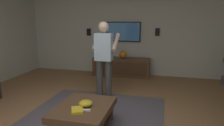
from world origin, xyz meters
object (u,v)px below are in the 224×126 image
object	(u,v)px
vase_round	(123,54)
remote_white	(85,110)
bowl	(85,103)
coffee_table	(84,112)
person_standing	(104,55)
book	(77,110)
tv	(123,32)
wall_speaker_left	(157,32)
wall_speaker_right	(89,32)
media_console	(121,67)

from	to	relation	value
vase_round	remote_white	bearing A→B (deg)	-177.55
bowl	remote_white	bearing A→B (deg)	-158.55
coffee_table	person_standing	world-z (taller)	person_standing
coffee_table	book	world-z (taller)	book
bowl	book	distance (m)	0.21
book	bowl	bearing A→B (deg)	-38.77
tv	wall_speaker_left	size ratio (longest dim) A/B	4.82
tv	wall_speaker_right	world-z (taller)	tv
tv	bowl	world-z (taller)	tv
bowl	remote_white	xyz separation A→B (m)	(-0.16, -0.06, -0.03)
media_console	book	world-z (taller)	media_console
vase_round	wall_speaker_right	bearing A→B (deg)	77.37
tv	person_standing	size ratio (longest dim) A/B	0.65
wall_speaker_left	wall_speaker_right	bearing A→B (deg)	90.00
vase_round	tv	bearing A→B (deg)	12.27
coffee_table	remote_white	size ratio (longest dim) A/B	6.67
person_standing	remote_white	bearing A→B (deg)	-172.20
coffee_table	person_standing	bearing A→B (deg)	4.42
media_console	remote_white	world-z (taller)	media_console
bowl	wall_speaker_left	xyz separation A→B (m)	(3.49, -0.88, 0.88)
tv	bowl	bearing A→B (deg)	2.24
wall_speaker_right	book	bearing A→B (deg)	-161.87
wall_speaker_left	wall_speaker_right	distance (m)	2.14
bowl	book	world-z (taller)	bowl
media_console	vase_round	world-z (taller)	vase_round
coffee_table	bowl	distance (m)	0.15
media_console	person_standing	size ratio (longest dim) A/B	1.04
coffee_table	tv	size ratio (longest dim) A/B	0.94
coffee_table	vase_round	world-z (taller)	vase_round
vase_round	coffee_table	bearing A→B (deg)	-179.05
coffee_table	vase_round	size ratio (longest dim) A/B	4.55
book	wall_speaker_left	bearing A→B (deg)	-39.75
media_console	bowl	size ratio (longest dim) A/B	8.38
person_standing	remote_white	xyz separation A→B (m)	(-1.62, -0.20, -0.52)
person_standing	vase_round	xyz separation A→B (m)	(1.77, -0.06, -0.27)
tv	book	xyz separation A→B (m)	(-3.67, -0.09, -0.90)
person_standing	vase_round	world-z (taller)	person_standing
remote_white	media_console	bearing A→B (deg)	-93.46
media_console	vase_round	distance (m)	0.39
coffee_table	person_standing	xyz separation A→B (m)	(1.46, 0.11, 0.64)
coffee_table	wall_speaker_left	bearing A→B (deg)	-14.64
person_standing	wall_speaker_right	bearing A→B (deg)	29.37
coffee_table	wall_speaker_right	world-z (taller)	wall_speaker_right
tv	book	bearing A→B (deg)	1.39
bowl	wall_speaker_right	distance (m)	3.80
person_standing	book	bearing A→B (deg)	-176.13
book	wall_speaker_left	distance (m)	3.91
bowl	remote_white	world-z (taller)	bowl
tv	wall_speaker_right	size ratio (longest dim) A/B	4.82
tv	vase_round	size ratio (longest dim) A/B	4.82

